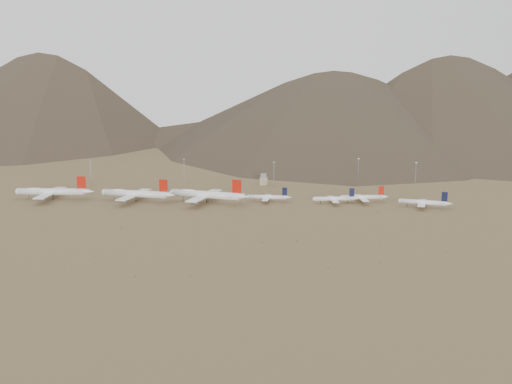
# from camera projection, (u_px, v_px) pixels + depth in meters

# --- Properties ---
(ground) EXTENTS (3000.00, 3000.00, 0.00)m
(ground) POSITION_uv_depth(u_px,v_px,m) (220.00, 210.00, 484.18)
(ground) COLOR olive
(ground) RESTS_ON ground
(mountain_ridge) EXTENTS (4400.00, 1000.00, 300.00)m
(mountain_ridge) POSITION_uv_depth(u_px,v_px,m) (272.00, 63.00, 1336.32)
(mountain_ridge) COLOR #4E3F2F
(mountain_ridge) RESTS_ON ground
(widebody_west) EXTENTS (73.66, 56.58, 21.86)m
(widebody_west) POSITION_uv_depth(u_px,v_px,m) (52.00, 192.00, 523.79)
(widebody_west) COLOR white
(widebody_west) RESTS_ON ground
(widebody_centre) EXTENTS (71.73, 55.96, 21.45)m
(widebody_centre) POSITION_uv_depth(u_px,v_px,m) (135.00, 194.00, 515.34)
(widebody_centre) COLOR white
(widebody_centre) RESTS_ON ground
(widebody_east) EXTENTS (75.56, 59.61, 22.92)m
(widebody_east) POSITION_uv_depth(u_px,v_px,m) (206.00, 194.00, 508.60)
(widebody_east) COLOR white
(widebody_east) RESTS_ON ground
(narrowbody_a) EXTENTS (41.10, 29.48, 13.56)m
(narrowbody_a) POSITION_uv_depth(u_px,v_px,m) (268.00, 197.00, 514.85)
(narrowbody_a) COLOR white
(narrowbody_a) RESTS_ON ground
(narrowbody_b) EXTENTS (41.67, 30.23, 13.79)m
(narrowbody_b) POSITION_uv_depth(u_px,v_px,m) (335.00, 199.00, 507.56)
(narrowbody_b) COLOR white
(narrowbody_b) RESTS_ON ground
(narrowbody_c) EXTENTS (44.58, 32.42, 14.78)m
(narrowbody_c) POSITION_uv_depth(u_px,v_px,m) (364.00, 197.00, 512.19)
(narrowbody_c) COLOR white
(narrowbody_c) RESTS_ON ground
(narrowbody_d) EXTENTS (44.33, 32.74, 14.95)m
(narrowbody_d) POSITION_uv_depth(u_px,v_px,m) (424.00, 202.00, 490.12)
(narrowbody_d) COLOR white
(narrowbody_d) RESTS_ON ground
(control_tower) EXTENTS (8.00, 8.00, 12.00)m
(control_tower) POSITION_uv_depth(u_px,v_px,m) (264.00, 180.00, 598.39)
(control_tower) COLOR tan
(control_tower) RESTS_ON ground
(mast_far_west) EXTENTS (2.00, 0.60, 25.70)m
(mast_far_west) POSITION_uv_depth(u_px,v_px,m) (91.00, 170.00, 605.70)
(mast_far_west) COLOR gray
(mast_far_west) RESTS_ON ground
(mast_west) EXTENTS (2.00, 0.60, 25.70)m
(mast_west) POSITION_uv_depth(u_px,v_px,m) (184.00, 169.00, 614.26)
(mast_west) COLOR gray
(mast_west) RESTS_ON ground
(mast_centre) EXTENTS (2.00, 0.60, 25.70)m
(mast_centre) POSITION_uv_depth(u_px,v_px,m) (274.00, 173.00, 589.49)
(mast_centre) COLOR gray
(mast_centre) RESTS_ON ground
(mast_east) EXTENTS (2.00, 0.60, 25.70)m
(mast_east) POSITION_uv_depth(u_px,v_px,m) (358.00, 169.00, 615.87)
(mast_east) COLOR gray
(mast_east) RESTS_ON ground
(mast_far_east) EXTENTS (2.00, 0.60, 25.70)m
(mast_far_east) POSITION_uv_depth(u_px,v_px,m) (416.00, 173.00, 586.59)
(mast_far_east) COLOR gray
(mast_far_east) RESTS_ON ground
(desert_scrub) EXTENTS (416.86, 170.89, 0.94)m
(desert_scrub) POSITION_uv_depth(u_px,v_px,m) (232.00, 238.00, 396.81)
(desert_scrub) COLOR brown
(desert_scrub) RESTS_ON ground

